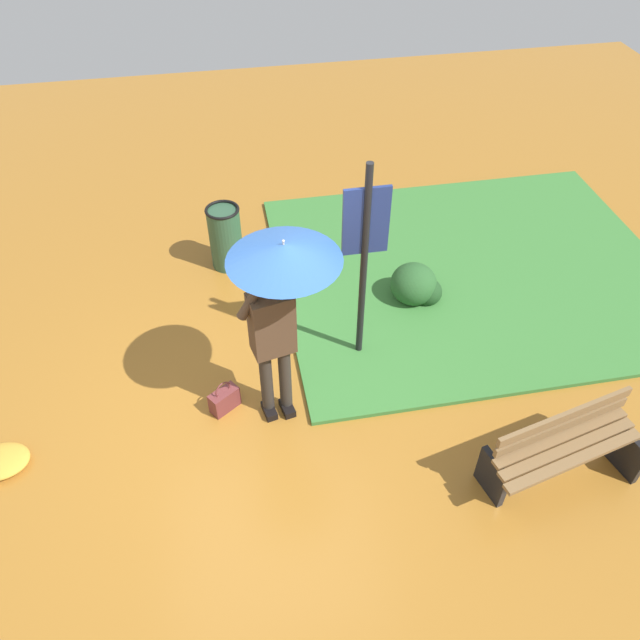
{
  "coord_description": "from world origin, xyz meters",
  "views": [
    {
      "loc": [
        -0.11,
        -3.77,
        4.92
      ],
      "look_at": [
        0.68,
        0.49,
        0.85
      ],
      "focal_mm": 34.95,
      "sensor_mm": 36.0,
      "label": 1
    }
  ],
  "objects_px": {
    "trash_bin": "(225,237)",
    "info_sign_post": "(365,244)",
    "park_bench": "(564,449)",
    "handbag": "(224,400)",
    "person_with_umbrella": "(279,289)"
  },
  "relations": [
    {
      "from": "person_with_umbrella",
      "to": "trash_bin",
      "type": "distance_m",
      "value": 2.71
    },
    {
      "from": "person_with_umbrella",
      "to": "handbag",
      "type": "xyz_separation_m",
      "value": [
        -0.6,
        0.1,
        -1.42
      ]
    },
    {
      "from": "person_with_umbrella",
      "to": "info_sign_post",
      "type": "height_order",
      "value": "info_sign_post"
    },
    {
      "from": "info_sign_post",
      "to": "handbag",
      "type": "relative_size",
      "value": 6.22
    },
    {
      "from": "info_sign_post",
      "to": "handbag",
      "type": "distance_m",
      "value": 2.06
    },
    {
      "from": "person_with_umbrella",
      "to": "info_sign_post",
      "type": "relative_size",
      "value": 0.89
    },
    {
      "from": "info_sign_post",
      "to": "handbag",
      "type": "bearing_deg",
      "value": -160.56
    },
    {
      "from": "info_sign_post",
      "to": "trash_bin",
      "type": "bearing_deg",
      "value": 125.27
    },
    {
      "from": "park_bench",
      "to": "trash_bin",
      "type": "xyz_separation_m",
      "value": [
        -2.67,
        3.66,
        0.02
      ]
    },
    {
      "from": "info_sign_post",
      "to": "handbag",
      "type": "xyz_separation_m",
      "value": [
        -1.49,
        -0.53,
        -1.32
      ]
    },
    {
      "from": "person_with_umbrella",
      "to": "info_sign_post",
      "type": "bearing_deg",
      "value": 34.83
    },
    {
      "from": "person_with_umbrella",
      "to": "handbag",
      "type": "height_order",
      "value": "person_with_umbrella"
    },
    {
      "from": "trash_bin",
      "to": "info_sign_post",
      "type": "bearing_deg",
      "value": -54.73
    },
    {
      "from": "info_sign_post",
      "to": "trash_bin",
      "type": "relative_size",
      "value": 2.76
    },
    {
      "from": "info_sign_post",
      "to": "park_bench",
      "type": "relative_size",
      "value": 1.62
    }
  ]
}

